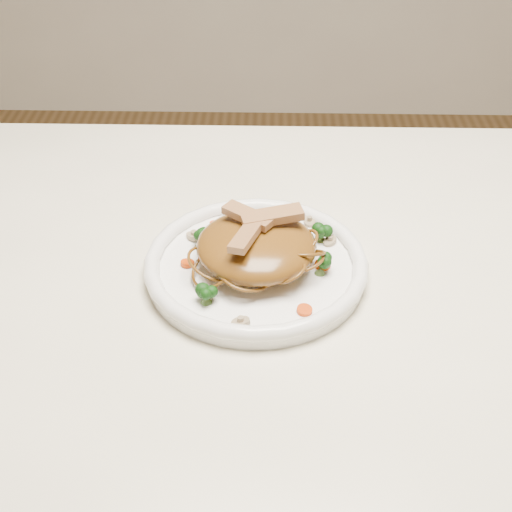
{
  "coord_description": "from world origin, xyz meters",
  "views": [
    {
      "loc": [
        -0.07,
        -0.72,
        1.32
      ],
      "look_at": [
        -0.09,
        -0.01,
        0.78
      ],
      "focal_mm": 50.75,
      "sensor_mm": 36.0,
      "label": 1
    }
  ],
  "objects": [
    {
      "name": "mushroom_0",
      "position": [
        -0.1,
        -0.12,
        0.77
      ],
      "size": [
        0.03,
        0.03,
        0.01
      ],
      "primitive_type": "cylinder",
      "rotation": [
        0.0,
        0.0,
        0.23
      ],
      "color": "tan",
      "rests_on": "plate"
    },
    {
      "name": "chicken_b",
      "position": [
        -0.1,
        0.01,
        0.83
      ],
      "size": [
        0.07,
        0.06,
        0.01
      ],
      "primitive_type": "cube",
      "rotation": [
        0.0,
        0.0,
        2.53
      ],
      "color": "tan",
      "rests_on": "noodle_mound"
    },
    {
      "name": "carrot_2",
      "position": [
        -0.01,
        -0.01,
        0.77
      ],
      "size": [
        0.03,
        0.03,
        0.0
      ],
      "primitive_type": "cylinder",
      "rotation": [
        0.0,
        0.0,
        -0.36
      ],
      "color": "#BA4106",
      "rests_on": "plate"
    },
    {
      "name": "plate",
      "position": [
        -0.09,
        -0.01,
        0.76
      ],
      "size": [
        0.36,
        0.36,
        0.02
      ],
      "primitive_type": "cylinder",
      "rotation": [
        0.0,
        0.0,
        -0.37
      ],
      "color": "white",
      "rests_on": "table"
    },
    {
      "name": "chicken_a",
      "position": [
        -0.07,
        0.01,
        0.83
      ],
      "size": [
        0.08,
        0.04,
        0.01
      ],
      "primitive_type": "cube",
      "rotation": [
        0.0,
        0.0,
        0.26
      ],
      "color": "tan",
      "rests_on": "noodle_mound"
    },
    {
      "name": "carrot_4",
      "position": [
        -0.03,
        -0.1,
        0.77
      ],
      "size": [
        0.02,
        0.02,
        0.0
      ],
      "primitive_type": "cylinder",
      "rotation": [
        0.0,
        0.0,
        0.08
      ],
      "color": "#BA4106",
      "rests_on": "plate"
    },
    {
      "name": "broccoli_2",
      "position": [
        -0.15,
        -0.08,
        0.78
      ],
      "size": [
        0.03,
        0.03,
        0.03
      ],
      "primitive_type": null,
      "rotation": [
        0.0,
        0.0,
        -0.21
      ],
      "color": "#0F3B0C",
      "rests_on": "plate"
    },
    {
      "name": "chicken_c",
      "position": [
        -0.1,
        -0.03,
        0.83
      ],
      "size": [
        0.04,
        0.07,
        0.01
      ],
      "primitive_type": "cube",
      "rotation": [
        0.0,
        0.0,
        4.37
      ],
      "color": "tan",
      "rests_on": "noodle_mound"
    },
    {
      "name": "carrot_3",
      "position": [
        -0.15,
        0.07,
        0.77
      ],
      "size": [
        0.02,
        0.02,
        0.0
      ],
      "primitive_type": "cylinder",
      "rotation": [
        0.0,
        0.0,
        -0.12
      ],
      "color": "#BA4106",
      "rests_on": "plate"
    },
    {
      "name": "mushroom_2",
      "position": [
        -0.17,
        0.05,
        0.77
      ],
      "size": [
        0.04,
        0.04,
        0.01
      ],
      "primitive_type": "cylinder",
      "rotation": [
        0.0,
        0.0,
        -0.84
      ],
      "color": "tan",
      "rests_on": "plate"
    },
    {
      "name": "broccoli_0",
      "position": [
        -0.01,
        0.04,
        0.78
      ],
      "size": [
        0.04,
        0.04,
        0.03
      ],
      "primitive_type": null,
      "rotation": [
        0.0,
        0.0,
        0.23
      ],
      "color": "#0F3B0C",
      "rests_on": "plate"
    },
    {
      "name": "broccoli_1",
      "position": [
        -0.16,
        0.03,
        0.78
      ],
      "size": [
        0.04,
        0.04,
        0.03
      ],
      "primitive_type": null,
      "rotation": [
        0.0,
        0.0,
        -0.4
      ],
      "color": "#0F3B0C",
      "rests_on": "plate"
    },
    {
      "name": "carrot_0",
      "position": [
        -0.05,
        0.08,
        0.77
      ],
      "size": [
        0.03,
        0.03,
        0.0
      ],
      "primitive_type": "cylinder",
      "rotation": [
        0.0,
        0.0,
        0.25
      ],
      "color": "#BA4106",
      "rests_on": "plate"
    },
    {
      "name": "carrot_1",
      "position": [
        -0.18,
        -0.01,
        0.77
      ],
      "size": [
        0.02,
        0.02,
        0.0
      ],
      "primitive_type": "cylinder",
      "rotation": [
        0.0,
        0.0,
        0.32
      ],
      "color": "#BA4106",
      "rests_on": "plate"
    },
    {
      "name": "mushroom_1",
      "position": [
        0.0,
        0.04,
        0.77
      ],
      "size": [
        0.03,
        0.03,
        0.01
      ],
      "primitive_type": "cylinder",
      "rotation": [
        0.0,
        0.0,
        0.83
      ],
      "color": "tan",
      "rests_on": "plate"
    },
    {
      "name": "table",
      "position": [
        0.0,
        0.0,
        0.65
      ],
      "size": [
        1.2,
        0.8,
        0.75
      ],
      "color": "white",
      "rests_on": "ground"
    },
    {
      "name": "broccoli_3",
      "position": [
        -0.01,
        -0.03,
        0.78
      ],
      "size": [
        0.03,
        0.03,
        0.03
      ],
      "primitive_type": null,
      "rotation": [
        0.0,
        0.0,
        -0.31
      ],
      "color": "#0F3B0C",
      "rests_on": "plate"
    },
    {
      "name": "mushroom_3",
      "position": [
        -0.02,
        0.08,
        0.77
      ],
      "size": [
        0.03,
        0.03,
        0.01
      ],
      "primitive_type": "cylinder",
      "rotation": [
        0.0,
        0.0,
        1.87
      ],
      "color": "tan",
      "rests_on": "plate"
    },
    {
      "name": "noodle_mound",
      "position": [
        -0.09,
        -0.01,
        0.79
      ],
      "size": [
        0.16,
        0.16,
        0.05
      ],
      "primitive_type": "ellipsoid",
      "rotation": [
        0.0,
        0.0,
        -0.11
      ],
      "color": "brown",
      "rests_on": "plate"
    }
  ]
}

